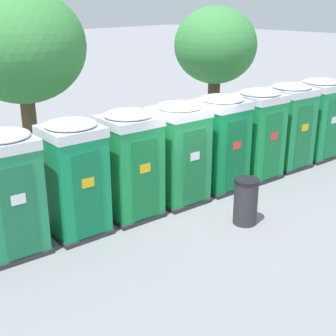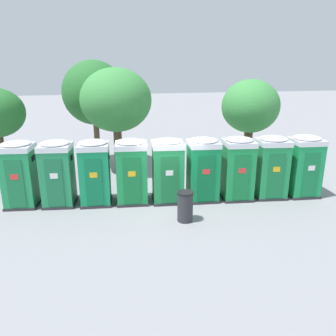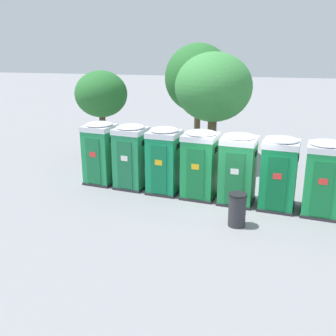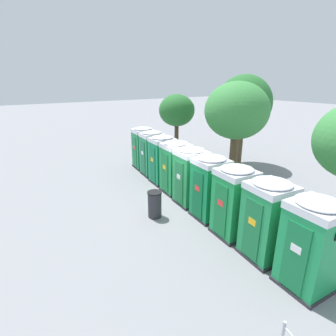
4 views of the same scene
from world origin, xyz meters
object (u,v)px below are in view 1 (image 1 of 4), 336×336
street_tree_0 (22,47)px  portapotty_6 (258,134)px  portapotty_8 (317,119)px  trash_can (246,201)px  portapotty_5 (221,143)px  portapotty_3 (130,164)px  portapotty_7 (289,126)px  portapotty_1 (8,193)px  portapotty_4 (179,153)px  portapotty_2 (74,178)px  street_tree_1 (215,47)px

street_tree_0 → portapotty_6: bearing=-47.8°
portapotty_8 → trash_can: 5.63m
portapotty_5 → portapotty_6: 1.41m
portapotty_3 → portapotty_7: 5.64m
trash_can → portapotty_5: bearing=55.1°
portapotty_1 → portapotty_6: (6.98, -0.99, -0.00)m
portapotty_4 → portapotty_8: size_ratio=1.00×
portapotty_2 → trash_can: 3.84m
portapotty_7 → portapotty_8: bearing=-7.1°
portapotty_4 → portapotty_1: bearing=171.6°
street_tree_0 → trash_can: bearing=-74.9°
portapotty_1 → portapotty_8: (9.78, -1.30, -0.00)m
portapotty_8 → street_tree_0: size_ratio=0.49×
portapotty_7 → street_tree_0: 7.92m
portapotty_6 → portapotty_8: (2.80, -0.31, -0.00)m
portapotty_7 → trash_can: (-4.03, -1.43, -0.74)m
portapotty_2 → portapotty_8: (8.39, -1.07, -0.00)m
portapotty_8 → street_tree_1: bearing=100.5°
portapotty_4 → portapotty_5: same height
portapotty_3 → portapotty_5: same height
portapotty_2 → street_tree_1: (7.71, 2.61, 2.01)m
portapotty_5 → street_tree_1: size_ratio=0.55×
street_tree_1 → portapotty_5: bearing=-137.9°
portapotty_3 → portapotty_8: size_ratio=1.00×
portapotty_6 → portapotty_7: size_ratio=1.00×
portapotty_3 → street_tree_0: bearing=92.1°
street_tree_0 → street_tree_1: 6.63m
portapotty_1 → portapotty_2: size_ratio=1.00×
portapotty_2 → street_tree_1: size_ratio=0.55×
portapotty_2 → portapotty_6: bearing=-7.8°
portapotty_3 → portapotty_5: bearing=-7.9°
portapotty_2 → portapotty_4: bearing=-8.1°
portapotty_3 → portapotty_6: size_ratio=1.00×
portapotty_7 → portapotty_4: bearing=173.2°
portapotty_5 → portapotty_7: size_ratio=1.00×
portapotty_4 → street_tree_0: bearing=109.3°
portapotty_3 → portapotty_8: bearing=-7.3°
portapotty_8 → trash_can: portapotty_8 is taller
portapotty_5 → street_tree_0: street_tree_0 is taller
portapotty_6 → portapotty_8: 2.82m
street_tree_1 → portapotty_1: bearing=-165.3°
portapotty_5 → portapotty_7: bearing=-6.8°
portapotty_2 → portapotty_5: 4.23m
portapotty_6 → street_tree_0: street_tree_0 is taller
portapotty_4 → portapotty_5: bearing=-7.0°
portapotty_6 → portapotty_1: bearing=172.0°
portapotty_1 → portapotty_3: 2.82m
portapotty_4 → portapotty_8: bearing=-6.9°
portapotty_1 → trash_can: size_ratio=2.37×
portapotty_2 → trash_can: portapotty_2 is taller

